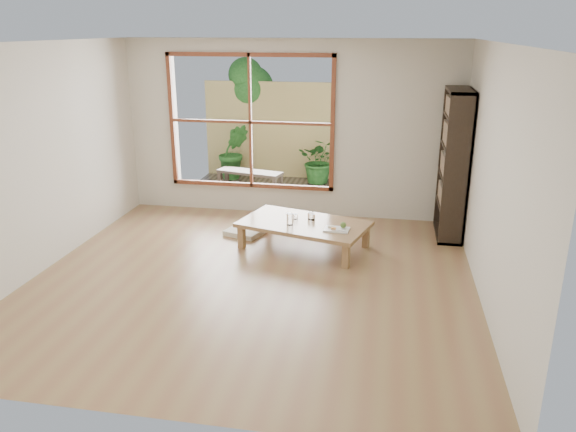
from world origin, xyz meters
name	(u,v)px	position (x,y,z in m)	size (l,w,h in m)	color
ground	(253,278)	(0.00, 0.00, 0.00)	(5.00, 5.00, 0.00)	#98794C
low_table	(304,225)	(0.43, 1.05, 0.31)	(1.79, 1.31, 0.35)	#976C49
floor_cushion	(246,231)	(-0.45, 1.43, 0.03)	(0.47, 0.47, 0.07)	beige
bookshelf	(453,165)	(2.32, 1.90, 1.00)	(0.32, 0.90, 2.00)	black
glass_tall	(290,219)	(0.27, 0.92, 0.43)	(0.08, 0.08, 0.15)	silver
glass_mid	(313,217)	(0.53, 1.15, 0.39)	(0.06, 0.06, 0.09)	silver
glass_short	(311,216)	(0.49, 1.19, 0.40)	(0.07, 0.07, 0.09)	silver
glass_small	(295,216)	(0.30, 1.16, 0.39)	(0.06, 0.06, 0.07)	silver
food_tray	(338,228)	(0.89, 0.84, 0.37)	(0.32, 0.24, 0.10)	white
deck	(268,191)	(-0.60, 3.56, 0.00)	(2.80, 2.00, 0.05)	#3D362C
garden_bench	(250,174)	(-0.89, 3.44, 0.33)	(1.18, 0.58, 0.36)	black
bamboo_fence	(279,131)	(-0.60, 4.56, 0.90)	(2.80, 0.06, 1.80)	tan
shrub_right	(320,160)	(0.23, 4.22, 0.44)	(0.75, 0.65, 0.84)	#2D6726
shrub_left	(234,152)	(-1.40, 4.24, 0.54)	(0.57, 0.46, 1.03)	#2D6726
garden_tree	(247,89)	(-1.28, 4.86, 1.63)	(1.04, 0.85, 2.22)	#4C3D2D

